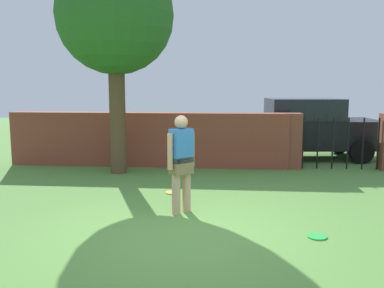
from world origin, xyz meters
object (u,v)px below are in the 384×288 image
frisbee_orange (172,192)px  tree (115,17)px  person (181,159)px  frisbee_green (317,237)px  car (303,128)px

frisbee_orange → tree: bearing=131.0°
tree → frisbee_orange: size_ratio=18.71×
tree → person: 4.50m
tree → frisbee_orange: tree is taller
person → frisbee_green: bearing=109.7°
tree → car: bearing=27.3°
car → frisbee_green: bearing=76.5°
tree → car: (4.75, 2.46, -2.78)m
frisbee_green → car: bearing=82.3°
person → frisbee_green: size_ratio=6.00×
frisbee_green → frisbee_orange: same height
tree → person: bearing=-58.3°
tree → frisbee_green: size_ratio=18.71×
car → frisbee_orange: bearing=47.1°
car → frisbee_green: car is taller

